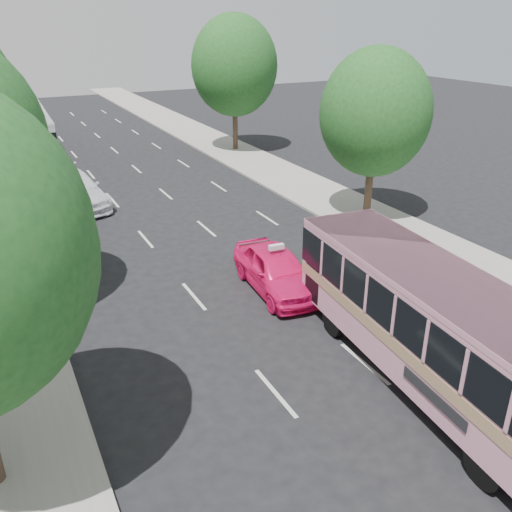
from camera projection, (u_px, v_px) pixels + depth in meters
ground at (298, 338)px, 16.65m from camera, size 120.00×120.00×0.00m
sidewalk_right at (254, 162)px, 36.44m from camera, size 4.00×90.00×0.12m
tree_right_near at (378, 109)px, 24.63m from camera, size 5.10×5.10×7.95m
tree_right_far at (236, 62)px, 37.42m from camera, size 6.00×6.00×9.35m
pink_bus at (433, 317)px, 13.91m from camera, size 3.39×10.15×3.18m
pink_taxi at (276, 270)px, 19.29m from camera, size 2.21×4.76×1.58m
white_pickup at (74, 190)px, 27.95m from camera, size 3.10×6.13×1.71m
tour_coach_front at (24, 133)px, 33.83m from camera, size 3.25×13.06×3.88m
tour_coach_rear at (4, 117)px, 40.29m from camera, size 2.99×12.29×3.66m
taxi_roof_sign at (276, 247)px, 18.94m from camera, size 0.56×0.22×0.18m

